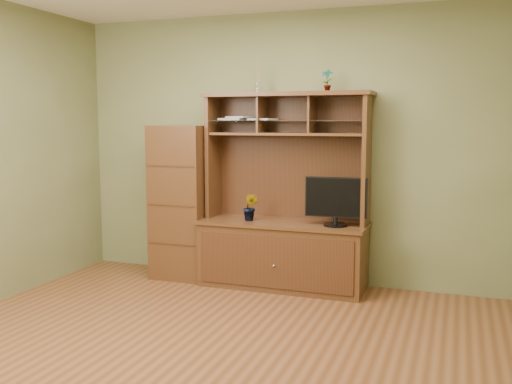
% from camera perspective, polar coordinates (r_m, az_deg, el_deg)
% --- Properties ---
extents(room, '(4.54, 4.04, 2.74)m').
position_cam_1_polar(room, '(3.92, -5.22, 3.09)').
color(room, '#5B331A').
rests_on(room, ground).
extents(media_hutch, '(1.66, 0.61, 1.90)m').
position_cam_1_polar(media_hutch, '(5.62, 2.79, -4.22)').
color(media_hutch, '#432513').
rests_on(media_hutch, room).
extents(monitor, '(0.58, 0.22, 0.46)m').
position_cam_1_polar(monitor, '(5.35, 7.98, -0.84)').
color(monitor, black).
rests_on(monitor, media_hutch).
extents(orchid_plant, '(0.16, 0.13, 0.27)m').
position_cam_1_polar(orchid_plant, '(5.59, -0.56, -1.51)').
color(orchid_plant, '#2A591E').
rests_on(orchid_plant, media_hutch).
extents(top_plant, '(0.12, 0.08, 0.21)m').
position_cam_1_polar(top_plant, '(5.50, 7.11, 11.04)').
color(top_plant, '#386A25').
rests_on(top_plant, media_hutch).
extents(reed_diffuser, '(0.06, 0.06, 0.30)m').
position_cam_1_polar(reed_diffuser, '(5.69, 0.24, 11.06)').
color(reed_diffuser, silver).
rests_on(reed_diffuser, media_hutch).
extents(magazines, '(0.60, 0.25, 0.04)m').
position_cam_1_polar(magazines, '(5.72, -1.12, 7.35)').
color(magazines, '#AAAAAF').
rests_on(magazines, media_hutch).
extents(side_cabinet, '(0.56, 0.51, 1.58)m').
position_cam_1_polar(side_cabinet, '(5.98, -7.34, -0.99)').
color(side_cabinet, '#432513').
rests_on(side_cabinet, room).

